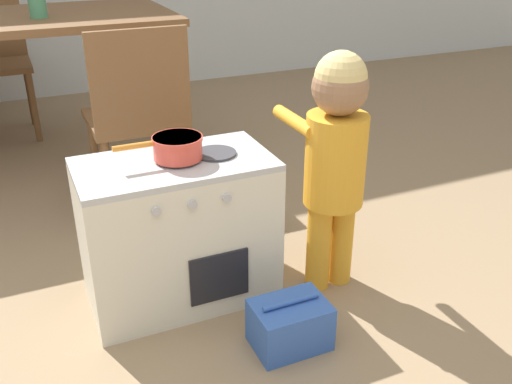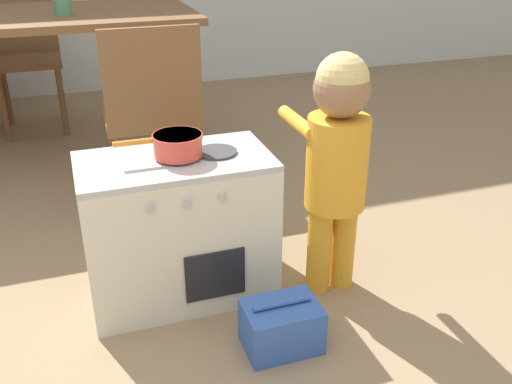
# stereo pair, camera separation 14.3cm
# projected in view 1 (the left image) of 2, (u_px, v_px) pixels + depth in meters

# --- Properties ---
(play_kitchen) EXTENTS (0.61, 0.35, 0.51)m
(play_kitchen) POSITION_uv_depth(u_px,v_px,m) (179.00, 231.00, 1.87)
(play_kitchen) COLOR silver
(play_kitchen) RESTS_ON ground_plane
(toy_pot) EXTENTS (0.27, 0.16, 0.07)m
(toy_pot) POSITION_uv_depth(u_px,v_px,m) (177.00, 146.00, 1.74)
(toy_pot) COLOR #E04C3D
(toy_pot) RESTS_ON play_kitchen
(child_figure) EXTENTS (0.22, 0.34, 0.82)m
(child_figure) POSITION_uv_depth(u_px,v_px,m) (335.00, 147.00, 1.82)
(child_figure) COLOR gold
(child_figure) RESTS_ON ground_plane
(toy_basket) EXTENTS (0.22, 0.16, 0.17)m
(toy_basket) POSITION_uv_depth(u_px,v_px,m) (290.00, 324.00, 1.72)
(toy_basket) COLOR #335BB2
(toy_basket) RESTS_ON ground_plane
(dining_table) EXTENTS (1.29, 0.79, 0.77)m
(dining_table) POSITION_uv_depth(u_px,v_px,m) (32.00, 36.00, 2.67)
(dining_table) COLOR brown
(dining_table) RESTS_ON ground_plane
(dining_chair_near) EXTENTS (0.38, 0.38, 0.82)m
(dining_chair_near) POSITION_uv_depth(u_px,v_px,m) (138.00, 117.00, 2.32)
(dining_chair_near) COLOR brown
(dining_chair_near) RESTS_ON ground_plane
(cup_on_table) EXTENTS (0.08, 0.08, 0.08)m
(cup_on_table) POSITION_uv_depth(u_px,v_px,m) (38.00, 8.00, 2.54)
(cup_on_table) COLOR #478E66
(cup_on_table) RESTS_ON dining_table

